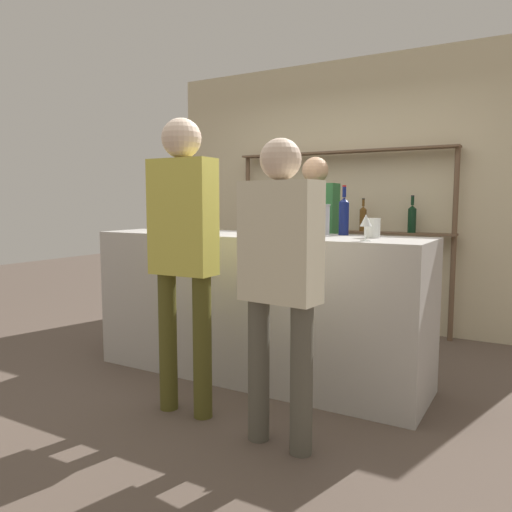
# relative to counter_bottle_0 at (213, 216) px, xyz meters

# --- Properties ---
(ground_plane) EXTENTS (16.00, 16.00, 0.00)m
(ground_plane) POSITION_rel_counter_bottle_0_xyz_m (0.42, -0.04, -1.21)
(ground_plane) COLOR brown
(bar_counter) EXTENTS (2.54, 0.69, 1.08)m
(bar_counter) POSITION_rel_counter_bottle_0_xyz_m (0.42, -0.04, -0.67)
(bar_counter) COLOR #B7B2AD
(bar_counter) RESTS_ON ground_plane
(back_wall) EXTENTS (4.14, 0.12, 2.80)m
(back_wall) POSITION_rel_counter_bottle_0_xyz_m (0.42, 1.90, 0.19)
(back_wall) COLOR beige
(back_wall) RESTS_ON ground_plane
(back_shelf) EXTENTS (2.31, 0.18, 1.84)m
(back_shelf) POSITION_rel_counter_bottle_0_xyz_m (0.44, 1.72, 0.02)
(back_shelf) COLOR brown
(back_shelf) RESTS_ON ground_plane
(counter_bottle_0) EXTENTS (0.09, 0.09, 0.33)m
(counter_bottle_0) POSITION_rel_counter_bottle_0_xyz_m (0.00, 0.00, 0.00)
(counter_bottle_0) COLOR black
(counter_bottle_0) RESTS_ON bar_counter
(counter_bottle_1) EXTENTS (0.08, 0.08, 0.32)m
(counter_bottle_1) POSITION_rel_counter_bottle_0_xyz_m (-0.18, 0.06, -0.01)
(counter_bottle_1) COLOR #0F1956
(counter_bottle_1) RESTS_ON bar_counter
(counter_bottle_2) EXTENTS (0.07, 0.07, 0.36)m
(counter_bottle_2) POSITION_rel_counter_bottle_0_xyz_m (1.01, 0.20, 0.01)
(counter_bottle_2) COLOR #0F1956
(counter_bottle_2) RESTS_ON bar_counter
(wine_glass) EXTENTS (0.07, 0.07, 0.16)m
(wine_glass) POSITION_rel_counter_bottle_0_xyz_m (1.32, -0.25, -0.01)
(wine_glass) COLOR silver
(wine_glass) RESTS_ON bar_counter
(ice_bucket) EXTENTS (0.19, 0.19, 0.22)m
(ice_bucket) POSITION_rel_counter_bottle_0_xyz_m (0.84, 0.11, -0.02)
(ice_bucket) COLOR #B2B2B7
(ice_bucket) RESTS_ON bar_counter
(cork_jar) EXTENTS (0.11, 0.11, 0.13)m
(cork_jar) POSITION_rel_counter_bottle_0_xyz_m (1.27, 0.04, -0.06)
(cork_jar) COLOR silver
(cork_jar) RESTS_ON bar_counter
(server_behind_counter) EXTENTS (0.39, 0.22, 1.70)m
(server_behind_counter) POSITION_rel_counter_bottle_0_xyz_m (0.57, 0.70, -0.19)
(server_behind_counter) COLOR black
(server_behind_counter) RESTS_ON ground_plane
(customer_center) EXTENTS (0.42, 0.24, 1.82)m
(customer_center) POSITION_rel_counter_bottle_0_xyz_m (0.37, -0.85, -0.12)
(customer_center) COLOR brown
(customer_center) RESTS_ON ground_plane
(customer_right) EXTENTS (0.44, 0.23, 1.65)m
(customer_right) POSITION_rel_counter_bottle_0_xyz_m (1.08, -0.94, -0.24)
(customer_right) COLOR #575347
(customer_right) RESTS_ON ground_plane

